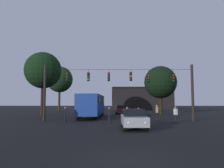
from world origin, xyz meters
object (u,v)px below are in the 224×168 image
car_near_right (134,118)px  car_far_left (121,109)px  tree_behind_building (43,70)px  city_bus (92,104)px  pedestrian_near_bus (138,115)px  pedestrian_crossing_left (157,111)px  pedestrian_crossing_right (109,114)px  tree_left_silhouette (160,82)px  pedestrian_trailing (127,114)px  pedestrian_far_side (176,114)px  pedestrian_crossing_center (65,114)px  tree_right_far (60,79)px

car_near_right → car_far_left: same height
car_near_right → tree_behind_building: bearing=128.6°
city_bus → pedestrian_near_bus: city_bus is taller
pedestrian_crossing_left → pedestrian_near_bus: pedestrian_crossing_left is taller
pedestrian_crossing_right → tree_left_silhouette: size_ratio=0.19×
car_near_right → tree_left_silhouette: tree_left_silhouette is taller
pedestrian_trailing → pedestrian_far_side: size_ratio=0.95×
pedestrian_crossing_center → pedestrian_far_side: (11.18, -0.58, 0.03)m
car_far_left → tree_behind_building: size_ratio=0.45×
pedestrian_crossing_center → tree_right_far: (-6.47, 22.37, 5.92)m
pedestrian_near_bus → tree_right_far: bearing=120.5°
pedestrian_near_bus → pedestrian_far_side: bearing=8.5°
city_bus → tree_left_silhouette: 13.11m
city_bus → tree_right_far: size_ratio=1.15×
pedestrian_crossing_center → pedestrian_crossing_right: 4.72m
pedestrian_crossing_center → pedestrian_trailing: pedestrian_crossing_center is taller
car_far_left → pedestrian_crossing_center: pedestrian_crossing_center is taller
city_bus → car_far_left: city_bus is taller
tree_behind_building → pedestrian_crossing_right: bearing=-48.0°
tree_behind_building → tree_right_far: size_ratio=1.03×
pedestrian_crossing_right → tree_left_silhouette: 17.12m
city_bus → pedestrian_crossing_left: bearing=-28.0°
pedestrian_crossing_center → car_near_right: bearing=-37.6°
car_near_right → pedestrian_far_side: pedestrian_far_side is taller
pedestrian_trailing → pedestrian_far_side: bearing=-13.2°
city_bus → car_near_right: size_ratio=2.53×
pedestrian_crossing_left → pedestrian_far_side: (1.27, -2.94, -0.08)m
tree_right_far → pedestrian_near_bus: bearing=-59.5°
city_bus → pedestrian_trailing: city_bus is taller
car_far_left → pedestrian_crossing_left: (3.68, -12.95, 0.21)m
tree_left_silhouette → tree_right_far: bearing=154.7°
pedestrian_crossing_center → pedestrian_far_side: pedestrian_far_side is taller
pedestrian_near_bus → pedestrian_trailing: pedestrian_trailing is taller
car_near_right → tree_right_far: size_ratio=0.46×
car_near_right → tree_left_silhouette: bearing=71.4°
car_far_left → pedestrian_crossing_center: (-6.23, -15.31, 0.09)m
pedestrian_trailing → tree_left_silhouette: size_ratio=0.19×
pedestrian_near_bus → pedestrian_far_side: 3.81m
tree_right_far → car_far_left: bearing=-29.1°
pedestrian_near_bus → pedestrian_far_side: (3.77, 0.57, 0.08)m
car_far_left → pedestrian_crossing_right: bearing=-95.7°
car_near_right → pedestrian_far_side: size_ratio=2.67×
pedestrian_crossing_center → tree_left_silhouette: bearing=46.2°
pedestrian_crossing_left → pedestrian_crossing_right: (-5.32, -3.44, -0.12)m
car_far_left → pedestrian_crossing_right: (-1.64, -16.39, 0.08)m
car_far_left → tree_right_far: 15.72m
pedestrian_near_bus → pedestrian_far_side: size_ratio=0.92×
pedestrian_crossing_center → pedestrian_trailing: 6.44m
car_far_left → tree_left_silhouette: 8.21m
pedestrian_crossing_center → pedestrian_crossing_right: pedestrian_crossing_center is taller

